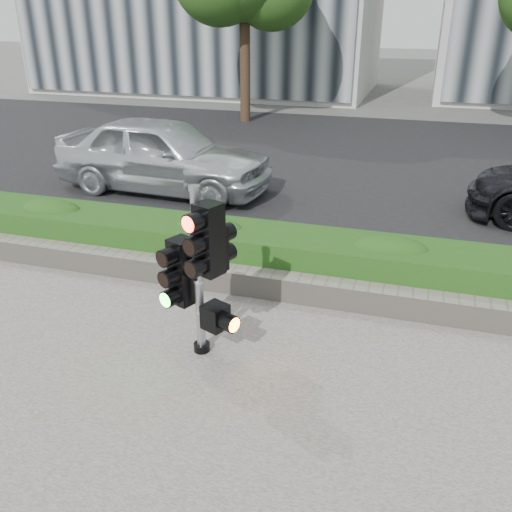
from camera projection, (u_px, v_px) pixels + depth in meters
name	position (u px, v px, depth m)	size (l,w,h in m)	color
ground	(227.00, 376.00, 5.98)	(120.00, 120.00, 0.00)	#51514C
road	(352.00, 159.00, 14.69)	(60.00, 13.00, 0.02)	black
curb	(293.00, 258.00, 8.70)	(60.00, 0.25, 0.12)	gray
stone_wall	(273.00, 285.00, 7.55)	(12.00, 0.32, 0.34)	gray
hedge	(285.00, 255.00, 8.05)	(12.00, 1.00, 0.68)	#3C7825
traffic_signal	(202.00, 265.00, 5.93)	(0.75, 0.63, 2.01)	black
car_silver	(163.00, 155.00, 11.79)	(1.92, 4.77, 1.63)	silver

